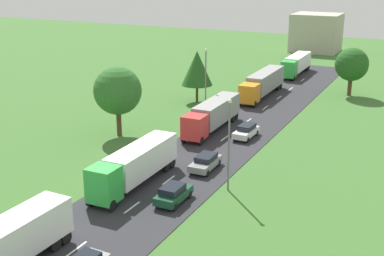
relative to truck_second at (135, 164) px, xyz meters
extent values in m
cube|color=#2B2B30|center=(2.26, -3.76, -2.06)|extent=(10.00, 140.00, 0.06)
cube|color=white|center=(2.26, -11.70, -2.03)|extent=(0.16, 2.40, 0.01)
cube|color=white|center=(2.26, -4.21, -2.03)|extent=(0.16, 2.40, 0.01)
cube|color=white|center=(2.26, 2.25, -2.03)|extent=(0.16, 2.40, 0.01)
cube|color=white|center=(2.26, 9.43, -2.03)|extent=(0.16, 2.40, 0.01)
cube|color=white|center=(2.26, 16.08, -2.03)|extent=(0.16, 2.40, 0.01)
cube|color=white|center=(2.26, 23.92, -2.03)|extent=(0.16, 2.40, 0.01)
cube|color=white|center=(2.26, 31.14, -2.03)|extent=(0.16, 2.40, 0.01)
cube|color=white|center=(2.26, 37.58, -2.03)|extent=(0.16, 2.40, 0.01)
cube|color=white|center=(2.26, 44.09, -2.03)|extent=(0.16, 2.40, 0.01)
cube|color=white|center=(2.26, 51.77, -2.03)|extent=(0.16, 2.40, 0.01)
cube|color=white|center=(-0.07, -15.28, 0.10)|extent=(2.71, 9.48, 2.66)
cylinder|color=black|center=(1.04, -12.47, -1.53)|extent=(0.37, 1.01, 1.00)
cylinder|color=black|center=(-1.06, -12.43, -1.53)|extent=(0.37, 1.01, 1.00)
cylinder|color=black|center=(1.07, -11.34, -1.53)|extent=(0.37, 1.01, 1.00)
cylinder|color=black|center=(-1.03, -11.30, -1.53)|extent=(0.37, 1.01, 1.00)
cube|color=green|center=(0.04, -4.97, -0.02)|extent=(2.46, 2.27, 3.03)
cube|color=black|center=(0.05, -6.03, 0.53)|extent=(2.10, 0.12, 1.33)
cube|color=white|center=(-0.01, 1.25, 0.10)|extent=(2.58, 9.52, 2.66)
cube|color=black|center=(-0.01, 1.25, -1.43)|extent=(0.98, 9.03, 0.24)
cylinder|color=black|center=(1.10, -5.52, -1.53)|extent=(0.36, 1.00, 1.00)
cylinder|color=black|center=(-1.00, -5.54, -1.53)|extent=(0.36, 1.00, 1.00)
cylinder|color=black|center=(1.02, 4.11, -1.53)|extent=(0.36, 1.00, 1.00)
cylinder|color=black|center=(-1.08, 4.09, -1.53)|extent=(0.36, 1.00, 1.00)
cylinder|color=black|center=(1.01, 5.25, -1.53)|extent=(0.36, 1.00, 1.00)
cylinder|color=black|center=(-1.09, 5.23, -1.53)|extent=(0.36, 1.00, 1.00)
cube|color=red|center=(-0.31, 13.21, -0.18)|extent=(2.47, 2.56, 2.70)
cube|color=black|center=(-0.29, 12.01, 0.31)|extent=(2.10, 0.13, 1.19)
cube|color=gray|center=(-0.39, 19.70, 0.10)|extent=(2.63, 9.77, 2.67)
cube|color=black|center=(-0.39, 19.70, -1.43)|extent=(1.02, 9.27, 0.24)
cylinder|color=black|center=(0.75, 12.60, -1.53)|extent=(0.36, 1.00, 1.00)
cylinder|color=black|center=(-1.35, 12.57, -1.53)|extent=(0.36, 1.00, 1.00)
cylinder|color=black|center=(0.62, 22.63, -1.53)|extent=(0.36, 1.00, 1.00)
cylinder|color=black|center=(-1.48, 22.61, -1.53)|extent=(0.36, 1.00, 1.00)
cylinder|color=black|center=(0.60, 23.80, -1.53)|extent=(0.36, 1.00, 1.00)
cylinder|color=black|center=(-1.50, 23.77, -1.53)|extent=(0.36, 1.00, 1.00)
cube|color=orange|center=(-0.29, 31.24, -0.21)|extent=(2.47, 2.81, 2.64)
cube|color=black|center=(-0.27, 29.90, 0.27)|extent=(2.10, 0.12, 1.16)
cube|color=gray|center=(-0.37, 38.77, 0.19)|extent=(2.63, 11.62, 2.85)
cube|color=black|center=(-0.37, 38.77, -1.43)|extent=(1.02, 11.02, 0.24)
cylinder|color=black|center=(0.77, 30.55, -1.53)|extent=(0.36, 1.00, 1.00)
cylinder|color=black|center=(-1.33, 30.53, -1.53)|extent=(0.36, 1.00, 1.00)
cylinder|color=black|center=(0.65, 42.26, -1.53)|extent=(0.36, 1.00, 1.00)
cylinder|color=black|center=(-1.45, 42.24, -1.53)|extent=(0.36, 1.00, 1.00)
cylinder|color=black|center=(0.63, 43.65, -1.53)|extent=(0.36, 1.00, 1.00)
cylinder|color=black|center=(-1.47, 43.63, -1.53)|extent=(0.36, 1.00, 1.00)
cube|color=green|center=(-0.07, 50.66, -0.13)|extent=(2.47, 2.36, 2.81)
cube|color=black|center=(-0.06, 49.55, 0.38)|extent=(2.10, 0.13, 1.24)
cube|color=white|center=(-0.15, 57.10, 0.09)|extent=(2.62, 9.88, 2.64)
cube|color=black|center=(-0.15, 57.10, -1.43)|extent=(1.02, 9.37, 0.24)
cylinder|color=black|center=(0.98, 50.09, -1.53)|extent=(0.36, 1.00, 1.00)
cylinder|color=black|center=(-1.12, 50.06, -1.53)|extent=(0.36, 1.00, 1.00)
cylinder|color=black|center=(0.86, 60.07, -1.53)|extent=(0.36, 1.00, 1.00)
cylinder|color=black|center=(-1.24, 60.04, -1.53)|extent=(0.36, 1.00, 1.00)
cylinder|color=black|center=(0.85, 61.25, -1.53)|extent=(0.36, 1.00, 1.00)
cylinder|color=black|center=(-1.25, 61.22, -1.53)|extent=(0.36, 1.00, 1.00)
cube|color=#19472D|center=(4.93, -1.72, -1.37)|extent=(1.86, 4.08, 0.69)
cube|color=black|center=(4.93, -1.93, -0.73)|extent=(1.56, 2.28, 0.59)
cylinder|color=black|center=(4.11, -0.34, -1.71)|extent=(0.22, 0.64, 0.64)
cylinder|color=black|center=(5.76, -0.34, -1.71)|extent=(0.22, 0.64, 0.64)
cylinder|color=black|center=(4.10, -3.10, -1.71)|extent=(0.22, 0.64, 0.64)
cylinder|color=black|center=(5.75, -3.11, -1.71)|extent=(0.22, 0.64, 0.64)
cube|color=gray|center=(4.26, 6.23, -1.39)|extent=(2.00, 4.48, 0.65)
cube|color=black|center=(4.25, 6.45, -0.80)|extent=(1.65, 2.52, 0.51)
cylinder|color=black|center=(5.14, 4.74, -1.71)|extent=(0.23, 0.64, 0.64)
cylinder|color=black|center=(3.45, 4.70, -1.71)|extent=(0.23, 0.64, 0.64)
cylinder|color=black|center=(5.07, 7.76, -1.71)|extent=(0.23, 0.64, 0.64)
cylinder|color=black|center=(3.38, 7.72, -1.71)|extent=(0.23, 0.64, 0.64)
cube|color=white|center=(4.41, 17.35, -1.37)|extent=(1.96, 4.38, 0.68)
cube|color=black|center=(4.42, 17.56, -0.75)|extent=(1.60, 2.47, 0.57)
cylinder|color=black|center=(5.17, 15.85, -1.71)|extent=(0.24, 0.65, 0.64)
cylinder|color=black|center=(3.56, 15.91, -1.71)|extent=(0.24, 0.65, 0.64)
cylinder|color=black|center=(5.27, 18.79, -1.71)|extent=(0.24, 0.65, 0.64)
cylinder|color=black|center=(3.66, 18.84, -1.71)|extent=(0.24, 0.65, 0.64)
cylinder|color=slate|center=(8.14, 2.77, 2.03)|extent=(0.18, 0.18, 8.25)
sphere|color=silver|center=(8.14, 2.77, 6.28)|extent=(0.36, 0.36, 0.36)
cylinder|color=slate|center=(-4.33, 24.96, 2.21)|extent=(0.18, 0.18, 8.61)
sphere|color=silver|center=(-4.33, 24.96, 6.64)|extent=(0.36, 0.36, 0.36)
cylinder|color=#513823|center=(-9.64, 11.75, -0.41)|extent=(0.59, 0.59, 3.36)
sphere|color=#2D6628|center=(-9.64, 11.75, 3.40)|extent=(5.68, 5.68, 5.68)
cylinder|color=#513823|center=(11.59, 44.06, -0.60)|extent=(0.62, 0.62, 2.99)
sphere|color=#23561E|center=(11.59, 44.06, 2.81)|extent=(5.11, 5.11, 5.11)
cylinder|color=#513823|center=(-7.99, 29.90, -0.79)|extent=(0.37, 0.37, 2.61)
cone|color=#23561E|center=(-7.99, 29.90, 3.03)|extent=(4.56, 4.56, 5.02)
cube|color=#B2A899|center=(-3.28, 84.11, 2.24)|extent=(10.54, 9.57, 8.66)
camera|label=1|loc=(24.34, -37.70, 17.68)|focal=48.68mm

